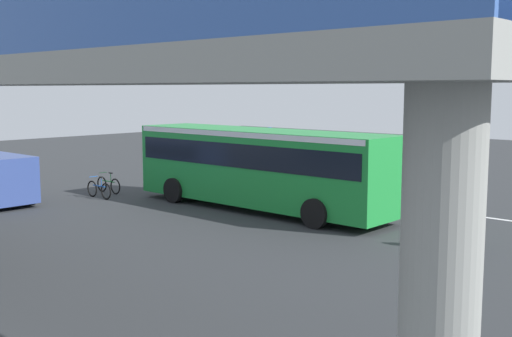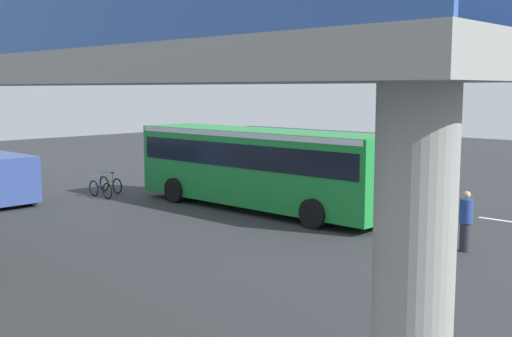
{
  "view_description": "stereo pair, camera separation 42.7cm",
  "coord_description": "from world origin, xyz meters",
  "px_view_note": "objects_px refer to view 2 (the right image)",
  "views": [
    {
      "loc": [
        -16.54,
        19.42,
        4.73
      ],
      "look_at": [
        0.23,
        1.03,
        1.6
      ],
      "focal_mm": 44.53,
      "sensor_mm": 36.0,
      "label": 1
    },
    {
      "loc": [
        -16.86,
        19.13,
        4.73
      ],
      "look_at": [
        0.23,
        1.03,
        1.6
      ],
      "focal_mm": 44.53,
      "sensor_mm": 36.0,
      "label": 2
    }
  ],
  "objects_px": {
    "traffic_sign": "(270,146)",
    "bicycle_blue": "(101,189)",
    "city_bus": "(260,162)",
    "bicycle_green": "(111,185)",
    "pedestrian": "(466,222)"
  },
  "relations": [
    {
      "from": "traffic_sign",
      "to": "bicycle_blue",
      "type": "bearing_deg",
      "value": 74.36
    },
    {
      "from": "city_bus",
      "to": "bicycle_blue",
      "type": "distance_m",
      "value": 7.61
    },
    {
      "from": "bicycle_green",
      "to": "bicycle_blue",
      "type": "height_order",
      "value": "same"
    },
    {
      "from": "city_bus",
      "to": "bicycle_blue",
      "type": "height_order",
      "value": "city_bus"
    },
    {
      "from": "bicycle_blue",
      "to": "traffic_sign",
      "type": "height_order",
      "value": "traffic_sign"
    },
    {
      "from": "pedestrian",
      "to": "bicycle_blue",
      "type": "bearing_deg",
      "value": 7.79
    },
    {
      "from": "city_bus",
      "to": "pedestrian",
      "type": "relative_size",
      "value": 6.44
    },
    {
      "from": "city_bus",
      "to": "pedestrian",
      "type": "bearing_deg",
      "value": 176.0
    },
    {
      "from": "bicycle_blue",
      "to": "pedestrian",
      "type": "height_order",
      "value": "pedestrian"
    },
    {
      "from": "pedestrian",
      "to": "bicycle_green",
      "type": "bearing_deg",
      "value": 3.69
    },
    {
      "from": "bicycle_green",
      "to": "traffic_sign",
      "type": "relative_size",
      "value": 0.63
    },
    {
      "from": "traffic_sign",
      "to": "bicycle_green",
      "type": "bearing_deg",
      "value": 66.34
    },
    {
      "from": "bicycle_blue",
      "to": "traffic_sign",
      "type": "distance_m",
      "value": 8.87
    },
    {
      "from": "bicycle_green",
      "to": "pedestrian",
      "type": "xyz_separation_m",
      "value": [
        -16.59,
        -1.07,
        0.51
      ]
    },
    {
      "from": "bicycle_green",
      "to": "bicycle_blue",
      "type": "xyz_separation_m",
      "value": [
        -0.86,
        1.08,
        0.0
      ]
    }
  ]
}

